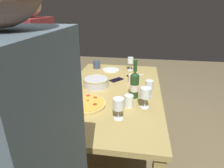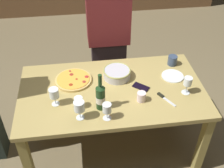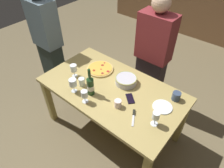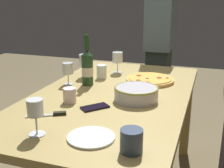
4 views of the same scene
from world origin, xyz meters
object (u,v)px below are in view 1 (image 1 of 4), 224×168
object	(u,v)px
cup_ceramic	(129,101)
person_host	(40,78)
serving_bowl	(96,82)
wine_glass_far_left	(146,94)
wine_glass_by_bottle	(130,61)
wine_glass_near_pizza	(149,86)
wine_glass_far_right	(118,104)
cup_amber	(132,79)
pizza_knife	(133,75)
wine_bottle	(134,84)
cell_phone	(116,80)
side_plate	(111,70)
pizza	(85,104)
dining_table	(112,99)
cup_spare	(97,65)

from	to	relation	value
cup_ceramic	person_host	size ratio (longest dim) A/B	0.06
cup_ceramic	serving_bowl	bearing A→B (deg)	43.88
serving_bowl	wine_glass_far_left	size ratio (longest dim) A/B	1.51
wine_glass_by_bottle	wine_glass_near_pizza	bearing A→B (deg)	-163.41
wine_glass_far_right	cup_amber	xyz separation A→B (m)	(0.70, -0.05, -0.07)
cup_ceramic	pizza_knife	distance (m)	0.71
wine_glass_far_left	wine_glass_far_right	world-z (taller)	wine_glass_far_left
wine_glass_by_bottle	person_host	xyz separation A→B (m)	(-0.55, 0.88, -0.06)
wine_bottle	cup_amber	size ratio (longest dim) A/B	3.99
wine_glass_far_left	cell_phone	distance (m)	0.63
wine_glass_far_left	wine_glass_far_right	distance (m)	0.26
wine_glass_near_pizza	side_plate	bearing A→B (deg)	33.83
cup_amber	wine_bottle	bearing A→B (deg)	-173.42
pizza	serving_bowl	world-z (taller)	serving_bowl
dining_table	cell_phone	xyz separation A→B (m)	(0.25, -0.01, 0.10)
person_host	pizza_knife	bearing A→B (deg)	25.61
wine_glass_by_bottle	cell_phone	xyz separation A→B (m)	(-0.36, 0.12, -0.11)
wine_glass_by_bottle	cup_spare	bearing A→B (deg)	88.98
dining_table	wine_glass_far_right	size ratio (longest dim) A/B	10.14
cell_phone	person_host	distance (m)	0.79
pizza	cell_phone	distance (m)	0.61
wine_glass_far_left	person_host	distance (m)	1.11
wine_glass_far_left	person_host	world-z (taller)	person_host
pizza	wine_glass_near_pizza	size ratio (longest dim) A/B	2.23
dining_table	cell_phone	size ratio (longest dim) A/B	11.11
pizza	wine_bottle	world-z (taller)	wine_bottle
serving_bowl	pizza_knife	bearing A→B (deg)	-44.39
cup_ceramic	cell_phone	bearing A→B (deg)	17.39
cup_spare	pizza	bearing A→B (deg)	-172.26
pizza	side_plate	bearing A→B (deg)	-3.67
cup_ceramic	cell_phone	distance (m)	0.57
wine_glass_far_left	pizza_knife	xyz separation A→B (m)	(0.70, 0.13, -0.11)
cup_amber	cell_phone	world-z (taller)	cup_amber
cup_spare	dining_table	bearing A→B (deg)	-154.88
cell_phone	wine_glass_by_bottle	bearing A→B (deg)	112.93
dining_table	pizza_knife	size ratio (longest dim) A/B	8.79
wine_bottle	wine_glass_far_right	size ratio (longest dim) A/B	2.08
wine_glass_near_pizza	wine_glass_by_bottle	xyz separation A→B (m)	(0.70, 0.21, 0.01)
cup_amber	person_host	bearing A→B (deg)	99.58
cup_ceramic	dining_table	bearing A→B (deg)	31.44
serving_bowl	cell_phone	size ratio (longest dim) A/B	1.73
pizza	wine_glass_by_bottle	bearing A→B (deg)	-17.07
wine_glass_far_right	cup_spare	distance (m)	1.18
pizza	pizza_knife	xyz separation A→B (m)	(0.74, -0.34, -0.01)
wine_glass_by_bottle	side_plate	size ratio (longest dim) A/B	0.79
pizza	cup_ceramic	xyz separation A→B (m)	(0.03, -0.34, 0.04)
wine_bottle	pizza_knife	xyz separation A→B (m)	(0.53, 0.04, -0.11)
cup_spare	wine_glass_far_right	bearing A→B (deg)	-159.46
serving_bowl	cell_phone	world-z (taller)	serving_bowl
wine_glass_far_left	side_plate	bearing A→B (deg)	25.36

